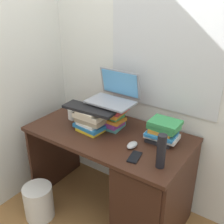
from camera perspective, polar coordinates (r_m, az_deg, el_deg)
ground_plane at (r=2.58m, az=-0.59°, el=-18.99°), size 6.00×6.00×0.00m
wall_back at (r=2.23m, az=5.10°, el=12.19°), size 6.00×0.06×2.60m
wall_left at (r=2.48m, az=-16.93°, el=12.56°), size 0.05×6.00×2.60m
desk at (r=2.17m, az=6.02°, el=-14.82°), size 1.26×0.67×0.75m
book_stack_tall at (r=2.16m, az=-0.23°, el=-0.66°), size 0.23×0.20×0.21m
book_stack_keyboard_riser at (r=2.12m, az=-4.62°, el=-1.75°), size 0.25×0.18×0.17m
book_stack_side at (r=2.00m, az=10.51°, el=-3.93°), size 0.25×0.19×0.17m
laptop at (r=2.14m, az=0.50°, el=3.74°), size 0.36×0.27×0.23m
keyboard at (r=2.08m, az=-4.76°, el=0.61°), size 0.43×0.17×0.02m
computer_mouse at (r=1.94m, az=4.21°, el=-6.87°), size 0.06×0.10×0.04m
mug at (r=2.35m, az=-8.06°, el=-0.33°), size 0.13×0.09×0.09m
water_bottle at (r=1.72m, az=10.22°, el=-8.06°), size 0.06×0.06×0.23m
cell_phone at (r=1.84m, az=4.75°, el=-9.34°), size 0.09×0.15×0.01m
wastebasket at (r=2.47m, az=-15.01°, el=-17.63°), size 0.24×0.24×0.30m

